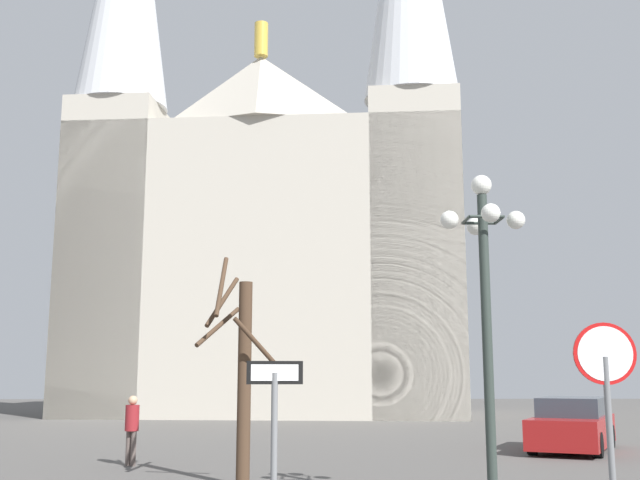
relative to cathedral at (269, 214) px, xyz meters
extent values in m
cube|color=#BCB5A5|center=(0.10, 1.06, -3.26)|extent=(20.80, 12.86, 14.60)
pyramid|color=#BCB5A5|center=(-0.34, -3.40, 5.79)|extent=(7.10, 2.67, 3.50)
cylinder|color=gold|center=(-0.34, -3.40, 8.44)|extent=(0.70, 0.70, 1.80)
cube|color=#BCB5A5|center=(-7.86, -1.43, -2.58)|extent=(4.87, 4.87, 15.97)
cube|color=#BCB5A5|center=(7.43, -2.94, -2.58)|extent=(4.87, 4.87, 15.97)
cylinder|color=slate|center=(5.67, -30.77, -9.41)|extent=(0.08, 0.08, 2.30)
cylinder|color=red|center=(5.67, -30.77, -8.22)|extent=(0.76, 0.10, 0.76)
cylinder|color=white|center=(5.67, -30.79, -8.22)|extent=(0.67, 0.06, 0.67)
cylinder|color=slate|center=(1.66, -31.88, -9.51)|extent=(0.07, 0.07, 2.11)
cube|color=black|center=(1.66, -31.88, -8.45)|extent=(0.60, 0.09, 0.25)
cube|color=white|center=(1.66, -31.90, -8.45)|extent=(0.51, 0.06, 0.17)
cylinder|color=#2D3833|center=(4.87, -28.06, -8.07)|extent=(0.16, 0.16, 4.98)
sphere|color=white|center=(4.87, -28.06, -5.41)|extent=(0.33, 0.33, 0.33)
sphere|color=white|center=(5.41, -28.06, -5.99)|extent=(0.30, 0.30, 0.30)
cylinder|color=#2D3833|center=(5.14, -28.06, -5.99)|extent=(0.05, 0.54, 0.05)
sphere|color=white|center=(4.87, -27.52, -5.99)|extent=(0.30, 0.30, 0.30)
cylinder|color=#2D3833|center=(4.87, -27.79, -5.99)|extent=(0.54, 0.05, 0.05)
sphere|color=white|center=(4.32, -28.06, -5.99)|extent=(0.30, 0.30, 0.30)
cylinder|color=#2D3833|center=(4.60, -28.06, -5.99)|extent=(0.05, 0.54, 0.05)
sphere|color=white|center=(4.87, -28.60, -5.99)|extent=(0.30, 0.30, 0.30)
cylinder|color=#2D3833|center=(4.87, -28.33, -5.99)|extent=(0.54, 0.05, 0.05)
cylinder|color=#473323|center=(0.80, -25.11, -8.61)|extent=(0.26, 0.26, 3.89)
cylinder|color=#473323|center=(1.04, -25.51, -7.87)|extent=(0.89, 0.59, 0.95)
cylinder|color=#473323|center=(0.31, -24.87, -7.03)|extent=(0.59, 1.07, 1.10)
cylinder|color=#473323|center=(0.31, -25.08, -6.75)|extent=(0.16, 1.06, 1.31)
cylinder|color=#473323|center=(0.23, -24.77, -7.53)|extent=(0.79, 1.23, 0.88)
cube|color=maroon|center=(9.38, -18.67, -10.02)|extent=(3.67, 4.85, 0.78)
cube|color=#333D47|center=(9.48, -18.47, -9.37)|extent=(2.61, 3.00, 0.52)
cylinder|color=black|center=(9.41, -20.41, -10.24)|extent=(0.49, 0.67, 0.64)
cylinder|color=black|center=(7.95, -19.67, -10.24)|extent=(0.49, 0.67, 0.64)
cylinder|color=black|center=(10.81, -17.67, -10.24)|extent=(0.49, 0.67, 0.64)
cylinder|color=black|center=(9.35, -16.93, -10.24)|extent=(0.49, 0.67, 0.64)
cylinder|color=#594C47|center=(-2.12, -21.83, -10.16)|extent=(0.12, 0.12, 0.79)
cylinder|color=#594C47|center=(-1.99, -21.92, -10.16)|extent=(0.12, 0.12, 0.79)
cylinder|color=maroon|center=(-2.05, -21.88, -9.47)|extent=(0.32, 0.32, 0.59)
sphere|color=tan|center=(-2.05, -21.88, -9.07)|extent=(0.21, 0.21, 0.21)
camera|label=1|loc=(1.98, -40.17, -8.47)|focal=42.80mm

